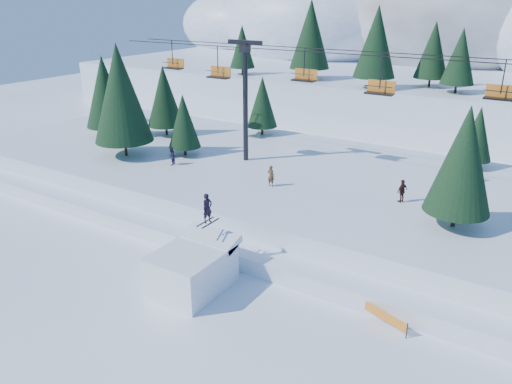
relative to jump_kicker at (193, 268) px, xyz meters
The scene contains 10 objects.
ground 3.35m from the jump_kicker, 42.87° to the right, with size 160.00×160.00×0.00m, color white.
mid_shelf 16.07m from the jump_kicker, 81.96° to the left, with size 70.00×22.00×2.50m, color white.
berm 6.38m from the jump_kicker, 69.19° to the left, with size 70.00×6.00×1.10m, color white.
mountain_ridge 71.78m from the jump_kicker, 92.27° to the left, with size 119.00×60.55×26.46m.
jump_kicker is the anchor object (origin of this frame).
chairlift 18.20m from the jump_kicker, 77.32° to the left, with size 46.00×3.21×10.28m.
conifer_stand 16.64m from the jump_kicker, 84.44° to the left, with size 62.94×17.29×10.00m.
distant_skiers 14.43m from the jump_kicker, 76.30° to the left, with size 31.11×8.45×1.68m.
banner_near 11.05m from the jump_kicker, 13.16° to the left, with size 2.70×0.98×0.90m.
banner_far 14.57m from the jump_kicker, 16.95° to the left, with size 2.80×0.65×0.90m.
Camera 1 is at (14.48, -17.46, 16.11)m, focal length 35.00 mm.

